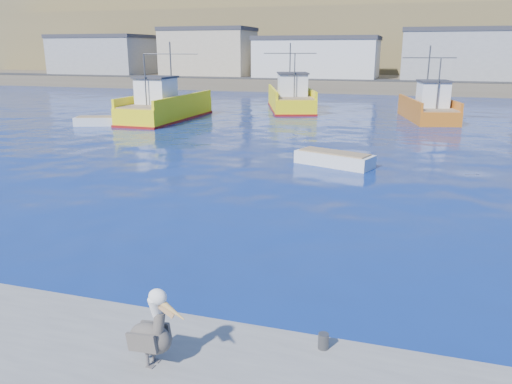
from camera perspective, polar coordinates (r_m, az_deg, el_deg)
ground at (r=13.53m, az=-2.69°, el=-9.50°), size 260.00×260.00×0.00m
dock_bollards at (r=10.24m, az=-6.08°, el=-14.45°), size 36.20×0.20×0.30m
far_shore at (r=120.79m, az=15.78°, el=16.96°), size 200.00×81.00×24.00m
trawler_yellow_a at (r=43.74m, az=-10.35°, el=9.48°), size 5.12×11.25×6.50m
trawler_yellow_b at (r=50.44m, az=3.99°, el=10.53°), size 7.24×11.74×6.49m
boat_orange at (r=45.21m, az=19.11°, el=9.09°), size 5.07×9.07×6.11m
skiff_left at (r=41.72m, az=-17.27°, el=7.67°), size 4.25×2.69×0.87m
skiff_mid at (r=26.23m, az=8.92°, el=3.63°), size 4.28×2.70×0.88m
pelican at (r=9.10m, az=-11.79°, el=-15.42°), size 1.21×0.57×1.48m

